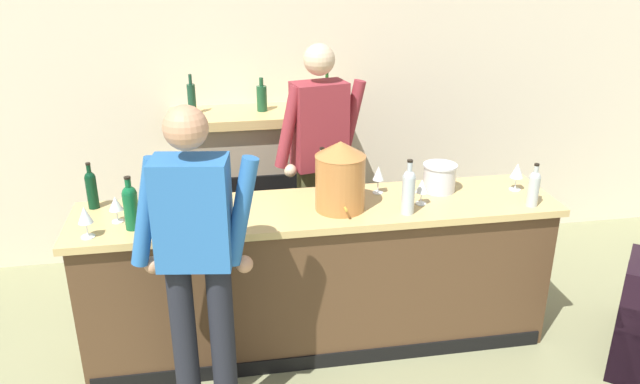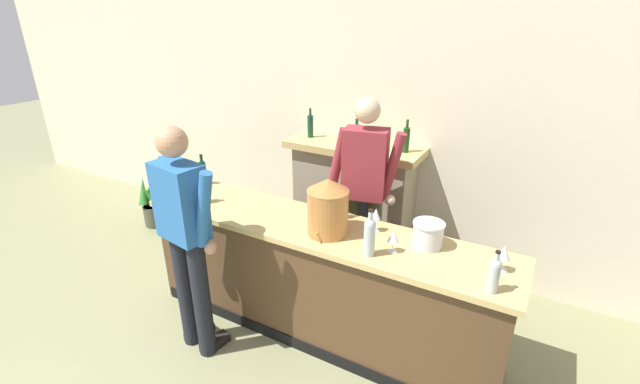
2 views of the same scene
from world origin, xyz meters
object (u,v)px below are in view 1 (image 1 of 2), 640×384
object	(u,v)px
wine_bottle_merlot_tall	(534,187)
wine_glass_near_bucket	(422,187)
wine_glass_mid_counter	(517,171)
wine_glass_back_row	(378,174)
wine_bottle_cabernet_heavy	(408,190)
copper_dispenser	(340,176)
ice_bucket_steel	(439,177)
person_bartender	(319,163)
fireplace_stone	(263,187)
wine_bottle_burgundy_dark	(322,174)
wine_bottle_rose_blush	(131,205)
person_customer	(197,262)
wine_glass_front_left	(116,204)
wine_bottle_port_short	(91,188)
wine_glass_by_dispenser	(85,216)

from	to	relation	value
wine_bottle_merlot_tall	wine_glass_near_bucket	world-z (taller)	wine_bottle_merlot_tall
wine_glass_mid_counter	wine_glass_back_row	size ratio (longest dim) A/B	0.99
wine_bottle_cabernet_heavy	wine_bottle_merlot_tall	world-z (taller)	wine_bottle_cabernet_heavy
copper_dispenser	ice_bucket_steel	world-z (taller)	copper_dispenser
person_bartender	wine_glass_mid_counter	world-z (taller)	person_bartender
wine_glass_back_row	wine_glass_near_bucket	bearing A→B (deg)	-44.98
fireplace_stone	wine_glass_back_row	distance (m)	1.32
ice_bucket_steel	wine_bottle_merlot_tall	world-z (taller)	wine_bottle_merlot_tall
wine_bottle_burgundy_dark	wine_bottle_rose_blush	distance (m)	1.17
fireplace_stone	person_customer	distance (m)	1.91
copper_dispenser	wine_bottle_rose_blush	bearing A→B (deg)	-176.70
wine_bottle_rose_blush	wine_bottle_merlot_tall	distance (m)	2.37
wine_bottle_merlot_tall	wine_glass_back_row	world-z (taller)	wine_bottle_merlot_tall
ice_bucket_steel	wine_glass_front_left	xyz separation A→B (m)	(-1.99, -0.14, 0.02)
fireplace_stone	wine_glass_mid_counter	distance (m)	1.98
fireplace_stone	wine_bottle_rose_blush	bearing A→B (deg)	-122.31
person_customer	wine_bottle_merlot_tall	distance (m)	2.05
copper_dispenser	wine_glass_mid_counter	xyz separation A→B (m)	(1.18, 0.10, -0.09)
fireplace_stone	wine_glass_front_left	world-z (taller)	fireplace_stone
fireplace_stone	wine_glass_mid_counter	world-z (taller)	fireplace_stone
person_bartender	wine_bottle_rose_blush	size ratio (longest dim) A/B	5.97
person_bartender	wine_bottle_cabernet_heavy	world-z (taller)	person_bartender
wine_bottle_burgundy_dark	copper_dispenser	bearing A→B (deg)	-72.95
wine_bottle_burgundy_dark	wine_bottle_merlot_tall	size ratio (longest dim) A/B	1.17
ice_bucket_steel	wine_glass_back_row	bearing A→B (deg)	176.08
wine_glass_mid_counter	wine_bottle_port_short	bearing A→B (deg)	176.41
wine_bottle_port_short	wine_bottle_burgundy_dark	bearing A→B (deg)	-1.75
person_bartender	wine_bottle_cabernet_heavy	xyz separation A→B (m)	(0.39, -0.80, 0.09)
person_customer	wine_glass_back_row	world-z (taller)	person_customer
wine_glass_mid_counter	person_customer	bearing A→B (deg)	-161.51
wine_glass_front_left	wine_glass_mid_counter	xyz separation A→B (m)	(2.48, 0.07, 0.02)
wine_bottle_merlot_tall	wine_bottle_cabernet_heavy	bearing A→B (deg)	178.43
wine_bottle_port_short	wine_bottle_rose_blush	xyz separation A→B (m)	(0.26, -0.34, 0.01)
wine_bottle_burgundy_dark	wine_glass_near_bucket	world-z (taller)	wine_bottle_burgundy_dark
person_bartender	wine_bottle_merlot_tall	xyz separation A→B (m)	(1.17, -0.82, 0.06)
fireplace_stone	wine_bottle_burgundy_dark	bearing A→B (deg)	-73.45
wine_glass_back_row	wine_bottle_port_short	bearing A→B (deg)	177.83
wine_glass_back_row	wine_glass_front_left	bearing A→B (deg)	-173.99
wine_glass_back_row	wine_bottle_merlot_tall	bearing A→B (deg)	-22.06
wine_bottle_cabernet_heavy	wine_glass_by_dispenser	size ratio (longest dim) A/B	1.85
wine_glass_front_left	wine_bottle_burgundy_dark	bearing A→B (deg)	8.84
wine_glass_mid_counter	wine_glass_back_row	world-z (taller)	wine_glass_back_row
wine_bottle_burgundy_dark	wine_bottle_port_short	world-z (taller)	wine_bottle_burgundy_dark
fireplace_stone	ice_bucket_steel	world-z (taller)	fireplace_stone
ice_bucket_steel	wine_glass_by_dispenser	xyz separation A→B (m)	(-2.12, -0.32, 0.04)
ice_bucket_steel	wine_bottle_rose_blush	world-z (taller)	wine_bottle_rose_blush
wine_bottle_rose_blush	copper_dispenser	bearing A→B (deg)	3.30
fireplace_stone	wine_glass_front_left	xyz separation A→B (m)	(-0.93, -1.21, 0.44)
wine_bottle_cabernet_heavy	wine_glass_by_dispenser	xyz separation A→B (m)	(-1.82, -0.01, -0.02)
wine_bottle_merlot_tall	wine_glass_back_row	xyz separation A→B (m)	(-0.87, 0.35, 0.01)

